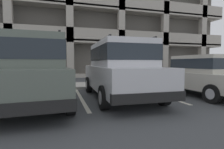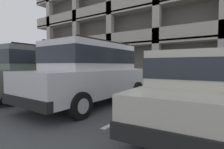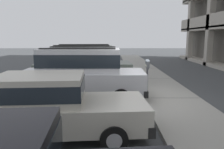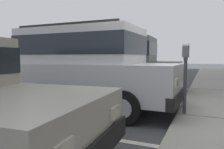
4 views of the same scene
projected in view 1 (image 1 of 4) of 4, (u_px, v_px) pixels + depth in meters
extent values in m
cube|color=#444749|center=(109.00, 90.00, 8.41)|extent=(80.00, 80.00, 0.10)
cube|color=#9E9B93|center=(103.00, 85.00, 9.65)|extent=(40.00, 2.20, 0.12)
cube|color=#606060|center=(23.00, 86.00, 8.52)|extent=(0.03, 2.16, 0.00)
cube|color=#606060|center=(103.00, 84.00, 9.64)|extent=(0.03, 2.16, 0.00)
cube|color=#606060|center=(166.00, 81.00, 10.76)|extent=(0.03, 2.16, 0.00)
cube|color=#606060|center=(217.00, 80.00, 11.88)|extent=(0.03, 2.16, 0.00)
cube|color=silver|center=(80.00, 96.00, 6.64)|extent=(0.12, 4.80, 0.01)
cube|color=silver|center=(151.00, 92.00, 7.49)|extent=(0.12, 4.80, 0.01)
cube|color=silver|center=(208.00, 89.00, 8.34)|extent=(0.12, 4.80, 0.01)
cube|color=silver|center=(119.00, 78.00, 6.29)|extent=(1.91, 4.73, 0.80)
cube|color=silver|center=(120.00, 55.00, 6.19)|extent=(1.66, 2.94, 0.84)
cube|color=#232B33|center=(120.00, 54.00, 6.18)|extent=(1.69, 2.96, 0.46)
cube|color=black|center=(105.00, 80.00, 8.53)|extent=(1.88, 0.19, 0.24)
cube|color=black|center=(149.00, 97.00, 4.08)|extent=(1.88, 0.19, 0.24)
cube|color=silver|center=(116.00, 72.00, 8.70)|extent=(0.24, 0.03, 0.14)
cube|color=silver|center=(93.00, 72.00, 8.40)|extent=(0.24, 0.03, 0.14)
cylinder|color=black|center=(128.00, 83.00, 7.95)|extent=(0.21, 0.66, 0.66)
cylinder|color=#B2B2B7|center=(128.00, 83.00, 7.95)|extent=(0.23, 0.37, 0.36)
cylinder|color=black|center=(89.00, 85.00, 7.48)|extent=(0.21, 0.66, 0.66)
cylinder|color=#B2B2B7|center=(89.00, 85.00, 7.48)|extent=(0.23, 0.37, 0.36)
cylinder|color=black|center=(163.00, 94.00, 5.15)|extent=(0.21, 0.66, 0.66)
cylinder|color=#B2B2B7|center=(163.00, 94.00, 5.15)|extent=(0.23, 0.37, 0.36)
cylinder|color=black|center=(104.00, 98.00, 4.67)|extent=(0.21, 0.66, 0.66)
cylinder|color=#B2B2B7|center=(104.00, 98.00, 4.67)|extent=(0.23, 0.37, 0.36)
cube|color=black|center=(138.00, 42.00, 6.34)|extent=(0.09, 2.62, 0.05)
cube|color=black|center=(101.00, 41.00, 5.97)|extent=(0.09, 2.62, 0.05)
cube|color=#5B665B|center=(35.00, 80.00, 5.26)|extent=(2.07, 4.79, 0.80)
cube|color=#5B665B|center=(34.00, 53.00, 5.15)|extent=(1.76, 2.99, 0.84)
cube|color=#232B33|center=(34.00, 52.00, 5.15)|extent=(1.79, 3.02, 0.46)
cube|color=black|center=(40.00, 82.00, 7.45)|extent=(1.88, 0.25, 0.24)
cube|color=black|center=(23.00, 108.00, 3.10)|extent=(1.88, 0.25, 0.24)
cube|color=silver|center=(54.00, 73.00, 7.66)|extent=(0.24, 0.04, 0.14)
cube|color=silver|center=(25.00, 74.00, 7.29)|extent=(0.24, 0.04, 0.14)
cylinder|color=black|center=(63.00, 86.00, 6.95)|extent=(0.23, 0.67, 0.66)
cylinder|color=#B2B2B7|center=(63.00, 86.00, 6.95)|extent=(0.24, 0.37, 0.36)
cylinder|color=black|center=(12.00, 88.00, 6.36)|extent=(0.23, 0.67, 0.66)
cylinder|color=#B2B2B7|center=(12.00, 88.00, 6.36)|extent=(0.24, 0.37, 0.36)
cylinder|color=black|center=(70.00, 101.00, 4.20)|extent=(0.23, 0.67, 0.66)
cylinder|color=#B2B2B7|center=(70.00, 101.00, 4.20)|extent=(0.24, 0.37, 0.36)
cube|color=black|center=(58.00, 38.00, 5.35)|extent=(0.18, 2.62, 0.05)
cube|color=black|center=(6.00, 36.00, 4.90)|extent=(0.18, 2.62, 0.05)
cube|color=beige|center=(197.00, 79.00, 6.95)|extent=(1.99, 4.50, 0.60)
cube|color=beige|center=(204.00, 64.00, 6.62)|extent=(1.63, 2.08, 0.64)
cube|color=#232B33|center=(204.00, 64.00, 6.62)|extent=(1.65, 2.10, 0.35)
cube|color=black|center=(164.00, 79.00, 8.98)|extent=(1.74, 0.28, 0.24)
cube|color=silver|center=(172.00, 74.00, 9.19)|extent=(0.24, 0.05, 0.14)
cube|color=silver|center=(154.00, 75.00, 8.83)|extent=(0.24, 0.05, 0.14)
cylinder|color=black|center=(188.00, 83.00, 8.53)|extent=(0.20, 0.61, 0.60)
cylinder|color=#B2B2B7|center=(188.00, 83.00, 8.53)|extent=(0.20, 0.34, 0.33)
cylinder|color=black|center=(159.00, 84.00, 7.96)|extent=(0.20, 0.61, 0.60)
cylinder|color=#B2B2B7|center=(159.00, 84.00, 7.96)|extent=(0.20, 0.34, 0.33)
cylinder|color=black|center=(212.00, 94.00, 5.40)|extent=(0.20, 0.61, 0.60)
cylinder|color=#B2B2B7|center=(212.00, 94.00, 5.40)|extent=(0.20, 0.34, 0.33)
cube|color=black|center=(211.00, 78.00, 9.94)|extent=(1.74, 0.30, 0.24)
cube|color=silver|center=(217.00, 73.00, 10.16)|extent=(0.24, 0.05, 0.14)
cube|color=silver|center=(203.00, 74.00, 9.78)|extent=(0.24, 0.05, 0.14)
cylinder|color=black|center=(212.00, 82.00, 8.91)|extent=(0.21, 0.61, 0.60)
cylinder|color=#B2B2B7|center=(212.00, 82.00, 8.91)|extent=(0.21, 0.34, 0.33)
cylinder|color=#47474C|center=(105.00, 75.00, 8.67)|extent=(0.07, 0.07, 1.10)
cube|color=#47474C|center=(105.00, 63.00, 8.63)|extent=(0.28, 0.06, 0.06)
cube|color=#515459|center=(103.00, 60.00, 8.59)|extent=(0.15, 0.11, 0.22)
cylinder|color=#8C99A3|center=(103.00, 58.00, 8.59)|extent=(0.15, 0.11, 0.15)
cube|color=#B7B293|center=(103.00, 61.00, 8.54)|extent=(0.08, 0.01, 0.08)
cube|color=#515459|center=(107.00, 60.00, 8.65)|extent=(0.15, 0.11, 0.22)
cylinder|color=#8C99A3|center=(107.00, 58.00, 8.64)|extent=(0.15, 0.11, 0.15)
cube|color=#B7B293|center=(107.00, 61.00, 8.60)|extent=(0.08, 0.01, 0.08)
cylinder|color=#47474C|center=(205.00, 73.00, 10.35)|extent=(0.07, 0.07, 1.13)
cube|color=#47474C|center=(205.00, 63.00, 10.31)|extent=(0.28, 0.06, 0.06)
cube|color=#515459|center=(204.00, 60.00, 10.27)|extent=(0.15, 0.11, 0.22)
cylinder|color=#9EA8B2|center=(204.00, 58.00, 10.27)|extent=(0.15, 0.11, 0.15)
cube|color=#B7B293|center=(204.00, 61.00, 10.22)|extent=(0.08, 0.01, 0.08)
cube|color=#515459|center=(206.00, 60.00, 10.33)|extent=(0.15, 0.11, 0.22)
cylinder|color=#9EA8B2|center=(206.00, 58.00, 10.32)|extent=(0.15, 0.11, 0.15)
cube|color=#B7B293|center=(207.00, 61.00, 10.28)|extent=(0.08, 0.01, 0.08)
cube|color=#5C5851|center=(67.00, 7.00, 19.58)|extent=(31.36, 8.80, 15.00)
cube|color=#A8A093|center=(68.00, 73.00, 19.49)|extent=(32.00, 10.00, 0.30)
cube|color=#A8A093|center=(68.00, 46.00, 19.29)|extent=(32.00, 10.00, 0.30)
cube|color=#A8A093|center=(70.00, 34.00, 14.56)|extent=(32.00, 0.20, 1.10)
cube|color=#A8A093|center=(67.00, 18.00, 19.09)|extent=(32.00, 10.00, 0.30)
cube|color=#A8A093|center=(204.00, 3.00, 18.29)|extent=(0.60, 0.50, 15.00)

